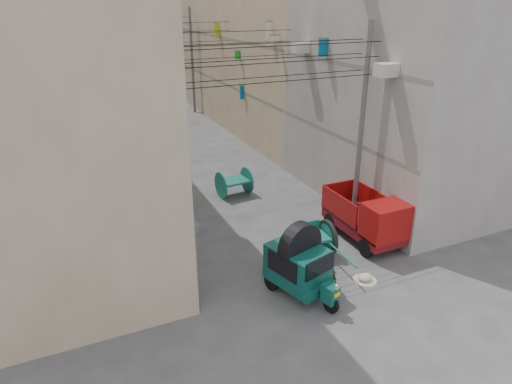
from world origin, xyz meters
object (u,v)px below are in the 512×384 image
second_cart (234,182)px  horse (319,263)px  tonga_cart (313,240)px  distant_car_grey (155,103)px  feed_sack (365,277)px  distant_car_white (145,130)px  mini_truck (370,221)px  distant_car_green (117,93)px  auto_rickshaw (299,262)px

second_cart → horse: bearing=-95.9°
tonga_cart → distant_car_grey: 25.23m
tonga_cart → horse: bearing=-110.6°
distant_car_grey → feed_sack: bearing=-103.5°
feed_sack → distant_car_white: size_ratio=0.13×
mini_truck → distant_car_grey: 25.40m
feed_sack → distant_car_green: distant_car_green is taller
second_cart → distant_car_green: (-1.72, 24.60, -0.09)m
second_cart → distant_car_grey: 18.91m
mini_truck → distant_car_white: size_ratio=0.92×
tonga_cart → mini_truck: (2.44, -0.06, 0.26)m
mini_truck → distant_car_green: mini_truck is taller
mini_truck → second_cart: size_ratio=2.27×
auto_rickshaw → distant_car_grey: auto_rickshaw is taller
horse → second_cart: bearing=-107.8°
feed_sack → distant_car_white: 19.59m
horse → distant_car_grey: horse is taller
mini_truck → distant_car_green: 31.34m
auto_rickshaw → distant_car_grey: bearing=70.6°
distant_car_white → distant_car_green: distant_car_white is taller
feed_sack → distant_car_white: bearing=99.6°
distant_car_green → horse: bearing=75.5°
distant_car_green → distant_car_grey: bearing=94.1°
auto_rickshaw → second_cart: 8.09m
feed_sack → horse: 1.67m
mini_truck → horse: bearing=-155.5°
horse → distant_car_green: bearing=-104.2°
second_cart → distant_car_white: distant_car_white is taller
distant_car_grey → second_cart: bearing=-106.8°
auto_rickshaw → distant_car_white: (-0.94, 18.95, -0.44)m
auto_rickshaw → horse: size_ratio=1.63×
tonga_cart → feed_sack: 2.29m
distant_car_white → distant_car_grey: 8.35m
distant_car_green → auto_rickshaw: bearing=73.9°
distant_car_grey → distant_car_green: size_ratio=0.89×
tonga_cart → mini_truck: size_ratio=0.84×
auto_rickshaw → tonga_cart: auto_rickshaw is taller
second_cart → distant_car_white: 11.09m
horse → feed_sack: bearing=141.4°
distant_car_white → distant_car_grey: (2.45, 7.98, -0.05)m
mini_truck → auto_rickshaw: bearing=-157.9°
mini_truck → horse: mini_truck is taller
distant_car_white → mini_truck: bearing=90.0°
mini_truck → distant_car_grey: bearing=95.1°
mini_truck → distant_car_grey: mini_truck is taller
tonga_cart → distant_car_white: (-2.46, 17.25, -0.03)m
distant_car_white → distant_car_green: 13.68m
tonga_cart → distant_car_white: bearing=100.7°
tonga_cart → distant_car_green: 31.01m
feed_sack → distant_car_white: (-3.27, 19.31, 0.53)m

